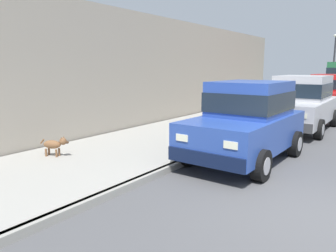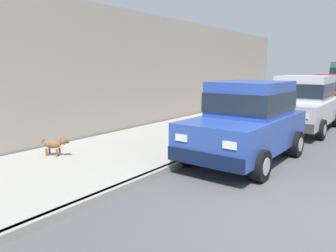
# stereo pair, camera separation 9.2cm
# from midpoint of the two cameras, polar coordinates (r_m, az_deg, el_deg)

# --- Properties ---
(ground_plane) EXTENTS (80.00, 80.00, 0.00)m
(ground_plane) POSITION_cam_midpoint_polar(r_m,az_deg,el_deg) (5.65, 25.90, -13.83)
(ground_plane) COLOR #4C4C4F
(curb) EXTENTS (0.16, 64.00, 0.14)m
(curb) POSITION_cam_midpoint_polar(r_m,az_deg,el_deg) (6.82, -1.76, -8.03)
(curb) COLOR gray
(curb) RESTS_ON ground
(sidewalk) EXTENTS (3.60, 64.00, 0.14)m
(sidewalk) POSITION_cam_midpoint_polar(r_m,az_deg,el_deg) (8.00, -12.12, -5.51)
(sidewalk) COLOR #99968E
(sidewalk) RESTS_ON ground
(car_blue_hatchback) EXTENTS (2.01, 3.83, 1.88)m
(car_blue_hatchback) POSITION_cam_midpoint_polar(r_m,az_deg,el_deg) (7.95, 13.30, 1.04)
(car_blue_hatchback) COLOR #28479E
(car_blue_hatchback) RESTS_ON ground
(car_silver_sedan) EXTENTS (2.06, 4.61, 1.92)m
(car_silver_sedan) POSITION_cam_midpoint_polar(r_m,az_deg,el_deg) (12.56, 22.09, 3.87)
(car_silver_sedan) COLOR #BCBCC1
(car_silver_sedan) RESTS_ON ground
(car_red_hatchback) EXTENTS (2.01, 3.83, 1.88)m
(car_red_hatchback) POSITION_cam_midpoint_polar(r_m,az_deg,el_deg) (17.76, 26.26, 5.18)
(car_red_hatchback) COLOR red
(car_red_hatchback) RESTS_ON ground
(dog_brown) EXTENTS (0.72, 0.37, 0.49)m
(dog_brown) POSITION_cam_midpoint_polar(r_m,az_deg,el_deg) (8.12, -19.49, -3.02)
(dog_brown) COLOR brown
(dog_brown) RESTS_ON sidewalk
(fire_hydrant) EXTENTS (0.34, 0.24, 0.72)m
(fire_hydrant) POSITION_cam_midpoint_polar(r_m,az_deg,el_deg) (9.30, 6.78, -0.58)
(fire_hydrant) COLOR gold
(fire_hydrant) RESTS_ON sidewalk
(street_lamp) EXTENTS (0.36, 0.36, 4.42)m
(street_lamp) POSITION_cam_midpoint_polar(r_m,az_deg,el_deg) (27.07, 26.94, 10.59)
(street_lamp) COLOR #2D2D33
(street_lamp) RESTS_ON sidewalk
(building_facade) EXTENTS (0.50, 20.00, 4.08)m
(building_facade) POSITION_cam_midpoint_polar(r_m,az_deg,el_deg) (13.78, 0.91, 9.50)
(building_facade) COLOR #9E9384
(building_facade) RESTS_ON ground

